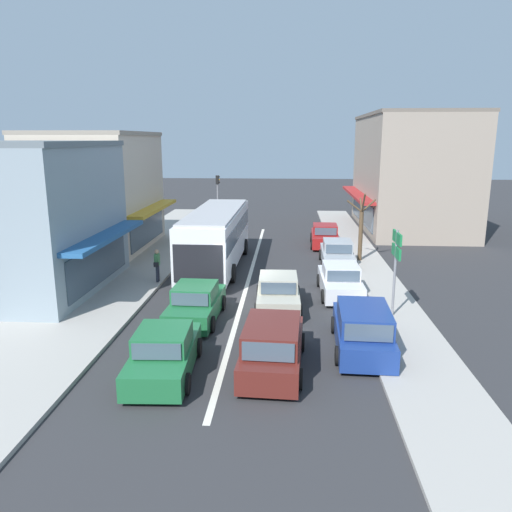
% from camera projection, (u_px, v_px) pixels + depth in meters
% --- Properties ---
extents(ground_plane, '(140.00, 140.00, 0.00)m').
position_uv_depth(ground_plane, '(243.00, 300.00, 22.23)').
color(ground_plane, '#2D2D30').
extents(lane_centre_line, '(0.20, 28.00, 0.01)m').
position_uv_depth(lane_centre_line, '(250.00, 276.00, 26.11)').
color(lane_centre_line, silver).
rests_on(lane_centre_line, ground).
extents(sidewalk_left, '(5.20, 44.00, 0.14)m').
position_uv_depth(sidewalk_left, '(134.00, 264.00, 28.48)').
color(sidewalk_left, '#A39E96').
rests_on(sidewalk_left, ground).
extents(kerb_right, '(2.80, 44.00, 0.12)m').
position_uv_depth(kerb_right, '(364.00, 268.00, 27.65)').
color(kerb_right, '#A39E96').
rests_on(kerb_right, ground).
extents(shopfront_corner_near, '(7.97, 8.69, 6.94)m').
position_uv_depth(shopfront_corner_near, '(22.00, 219.00, 22.80)').
color(shopfront_corner_near, '#84939E').
rests_on(shopfront_corner_near, ground).
extents(shopfront_mid_block, '(7.35, 9.01, 7.46)m').
position_uv_depth(shopfront_mid_block, '(97.00, 192.00, 31.71)').
color(shopfront_mid_block, beige).
rests_on(shopfront_mid_block, ground).
extents(building_right_far, '(8.25, 13.55, 8.92)m').
position_uv_depth(building_right_far, '(410.00, 172.00, 39.07)').
color(building_right_far, gray).
rests_on(building_right_far, ground).
extents(city_bus, '(2.84, 10.89, 3.23)m').
position_uv_depth(city_bus, '(216.00, 234.00, 27.52)').
color(city_bus, silver).
rests_on(city_bus, ground).
extents(sedan_queue_gap_filler, '(2.00, 4.25, 1.47)m').
position_uv_depth(sedan_queue_gap_filler, '(196.00, 304.00, 19.71)').
color(sedan_queue_gap_filler, '#1E6638').
rests_on(sedan_queue_gap_filler, ground).
extents(sedan_adjacent_lane_trail, '(1.98, 4.24, 1.47)m').
position_uv_depth(sedan_adjacent_lane_trail, '(278.00, 293.00, 21.09)').
color(sedan_adjacent_lane_trail, '#B7B29E').
rests_on(sedan_adjacent_lane_trail, ground).
extents(sedan_queue_far_back, '(2.04, 4.28, 1.47)m').
position_uv_depth(sedan_queue_far_back, '(164.00, 354.00, 15.15)').
color(sedan_queue_far_back, '#1E6638').
rests_on(sedan_queue_far_back, ground).
extents(wagon_adjacent_lane_lead, '(2.10, 4.58, 1.58)m').
position_uv_depth(wagon_adjacent_lane_lead, '(273.00, 346.00, 15.49)').
color(wagon_adjacent_lane_lead, '#561E19').
rests_on(wagon_adjacent_lane_lead, ground).
extents(parked_wagon_kerb_front, '(2.07, 4.56, 1.58)m').
position_uv_depth(parked_wagon_kerb_front, '(363.00, 329.00, 16.85)').
color(parked_wagon_kerb_front, navy).
rests_on(parked_wagon_kerb_front, ground).
extents(parked_sedan_kerb_second, '(1.97, 4.24, 1.47)m').
position_uv_depth(parked_sedan_kerb_second, '(340.00, 281.00, 22.88)').
color(parked_sedan_kerb_second, silver).
rests_on(parked_sedan_kerb_second, ground).
extents(parked_sedan_kerb_third, '(1.95, 4.23, 1.47)m').
position_uv_depth(parked_sedan_kerb_third, '(337.00, 254.00, 28.23)').
color(parked_sedan_kerb_third, '#9EA3A8').
rests_on(parked_sedan_kerb_third, ground).
extents(parked_sedan_kerb_rear, '(1.99, 4.25, 1.47)m').
position_uv_depth(parked_sedan_kerb_rear, '(325.00, 236.00, 33.38)').
color(parked_sedan_kerb_rear, maroon).
rests_on(parked_sedan_kerb_rear, ground).
extents(traffic_light_downstreet, '(0.33, 0.24, 4.20)m').
position_uv_depth(traffic_light_downstreet, '(218.00, 192.00, 39.88)').
color(traffic_light_downstreet, gray).
rests_on(traffic_light_downstreet, ground).
extents(directional_road_sign, '(0.10, 1.40, 3.60)m').
position_uv_depth(directional_road_sign, '(396.00, 253.00, 19.39)').
color(directional_road_sign, gray).
rests_on(directional_road_sign, ground).
extents(street_tree_right, '(1.66, 1.78, 4.10)m').
position_uv_depth(street_tree_right, '(361.00, 230.00, 28.70)').
color(street_tree_right, brown).
rests_on(street_tree_right, ground).
extents(pedestrian_with_handbag_near, '(0.27, 0.65, 1.63)m').
position_uv_depth(pedestrian_with_handbag_near, '(157.00, 263.00, 24.44)').
color(pedestrian_with_handbag_near, '#232838').
rests_on(pedestrian_with_handbag_near, sidewalk_left).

